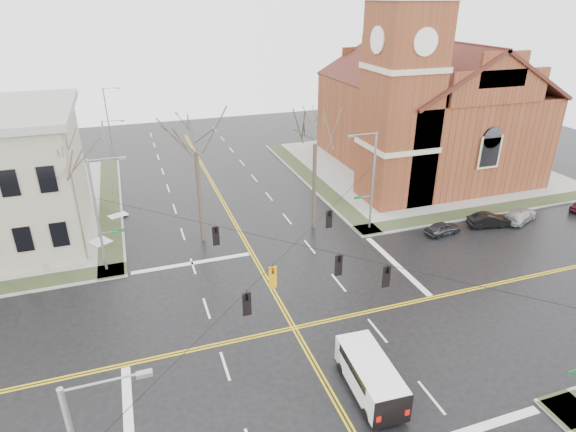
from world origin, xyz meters
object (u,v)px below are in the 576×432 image
object	(u,v)px
signal_pole_ne	(371,179)
cargo_van	(369,372)
parked_car_b	(489,220)
tree_ne	(315,138)
streetlight_north_a	(109,155)
parked_car_a	(443,228)
church	(422,101)
streetlight_north_b	(108,114)
tree_nw_far	(68,168)
tree_nw_near	(195,146)
signal_pole_nw	(99,213)
parked_car_c	(520,215)

from	to	relation	value
signal_pole_ne	cargo_van	xyz separation A→B (m)	(-9.31, -17.82, -3.75)
parked_car_b	tree_ne	size ratio (longest dim) A/B	0.33
parked_car_b	signal_pole_ne	bearing A→B (deg)	83.57
streetlight_north_a	parked_car_a	xyz separation A→B (m)	(27.87, -19.64, -3.88)
church	streetlight_north_b	world-z (taller)	church
tree_nw_far	tree_nw_near	distance (m)	9.69
streetlight_north_a	church	bearing A→B (deg)	-5.19
church	streetlight_north_b	size ratio (longest dim) A/B	3.44
church	signal_pole_ne	xyz separation A→B (m)	(-13.44, -13.28, -3.48)
signal_pole_nw	streetlight_north_a	bearing A→B (deg)	87.68
cargo_van	tree_nw_far	size ratio (longest dim) A/B	0.50
tree_nw_near	tree_ne	size ratio (longest dim) A/B	1.01
signal_pole_ne	tree_nw_near	world-z (taller)	tree_nw_near
parked_car_b	tree_nw_far	world-z (taller)	tree_nw_far
cargo_van	parked_car_a	xyz separation A→B (m)	(15.20, 14.67, -0.61)
streetlight_north_a	parked_car_c	xyz separation A→B (m)	(36.53, -19.68, -3.83)
parked_car_a	parked_car_c	world-z (taller)	parked_car_c
streetlight_north_a	parked_car_b	bearing A→B (deg)	-30.92
tree_ne	streetlight_north_b	bearing A→B (deg)	116.55
streetlight_north_b	tree_ne	world-z (taller)	tree_ne
parked_car_c	tree_nw_far	bearing A→B (deg)	59.75
signal_pole_nw	streetlight_north_a	xyz separation A→B (m)	(0.67, 16.50, -0.48)
signal_pole_nw	signal_pole_ne	bearing A→B (deg)	0.00
church	parked_car_c	size ratio (longest dim) A/B	6.21
signal_pole_nw	tree_nw_far	world-z (taller)	tree_nw_far
church	parked_car_c	bearing A→B (deg)	-86.13
signal_pole_nw	parked_car_c	bearing A→B (deg)	-4.88
signal_pole_ne	parked_car_c	world-z (taller)	signal_pole_ne
streetlight_north_b	tree_ne	bearing A→B (deg)	-63.45
signal_pole_ne	tree_ne	size ratio (longest dim) A/B	0.76
streetlight_north_b	parked_car_c	bearing A→B (deg)	-47.36
cargo_van	streetlight_north_b	bearing A→B (deg)	106.29
cargo_van	signal_pole_nw	bearing A→B (deg)	129.97
streetlight_north_a	parked_car_a	size ratio (longest dim) A/B	2.33
tree_nw_far	cargo_van	bearing A→B (deg)	-53.19
streetlight_north_a	parked_car_c	bearing A→B (deg)	-28.31
parked_car_a	signal_pole_ne	bearing A→B (deg)	54.34
tree_ne	parked_car_b	bearing A→B (deg)	-17.96
church	parked_car_b	distance (m)	18.40
signal_pole_nw	tree_nw_near	world-z (taller)	tree_nw_near
signal_pole_ne	tree_nw_near	distance (m)	15.46
parked_car_c	parked_car_a	bearing A→B (deg)	67.65
streetlight_north_a	tree_nw_far	xyz separation A→B (m)	(-2.47, -14.10, 3.45)
church	tree_nw_far	bearing A→B (deg)	-163.98
church	tree_nw_far	xyz separation A→B (m)	(-37.88, -10.88, -0.52)
streetlight_north_b	cargo_van	xyz separation A→B (m)	(12.67, -54.32, -3.27)
parked_car_c	signal_pole_ne	bearing A→B (deg)	55.58
cargo_van	tree_nw_near	distance (m)	22.46
church	signal_pole_nw	world-z (taller)	church
signal_pole_nw	tree_nw_far	bearing A→B (deg)	126.82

